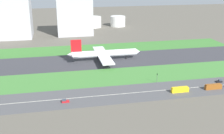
{
  "coord_description": "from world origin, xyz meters",
  "views": [
    {
      "loc": [
        -39.96,
        -230.92,
        73.72
      ],
      "look_at": [
        0.93,
        -36.5,
        6.0
      ],
      "focal_mm": 44.54,
      "sensor_mm": 36.0,
      "label": 1
    }
  ],
  "objects_px": {
    "car_0": "(65,101)",
    "fuel_tank_centre": "(118,21)",
    "car_1": "(219,81)",
    "terminal_building": "(10,17)",
    "bus_1": "(213,87)",
    "traffic_light": "(157,77)",
    "fuel_tank_west": "(93,22)",
    "airliner": "(103,54)",
    "bus_0": "(180,90)",
    "hangar_building": "(74,16)"
  },
  "relations": [
    {
      "from": "car_0",
      "to": "fuel_tank_centre",
      "type": "distance_m",
      "value": 252.56
    },
    {
      "from": "car_1",
      "to": "terminal_building",
      "type": "distance_m",
      "value": 244.67
    },
    {
      "from": "car_0",
      "to": "terminal_building",
      "type": "relative_size",
      "value": 0.09
    },
    {
      "from": "terminal_building",
      "to": "bus_1",
      "type": "bearing_deg",
      "value": -51.8
    },
    {
      "from": "traffic_light",
      "to": "fuel_tank_west",
      "type": "height_order",
      "value": "fuel_tank_west"
    },
    {
      "from": "airliner",
      "to": "bus_1",
      "type": "xyz_separation_m",
      "value": [
        60.42,
        -78.0,
        -4.41
      ]
    },
    {
      "from": "bus_0",
      "to": "terminal_building",
      "type": "bearing_deg",
      "value": -56.46
    },
    {
      "from": "bus_1",
      "to": "hangar_building",
      "type": "bearing_deg",
      "value": -68.5
    },
    {
      "from": "bus_1",
      "to": "fuel_tank_centre",
      "type": "bearing_deg",
      "value": -87.47
    },
    {
      "from": "bus_0",
      "to": "hangar_building",
      "type": "distance_m",
      "value": 200.03
    },
    {
      "from": "car_1",
      "to": "terminal_building",
      "type": "relative_size",
      "value": 0.09
    },
    {
      "from": "bus_0",
      "to": "car_0",
      "type": "bearing_deg",
      "value": 0.0
    },
    {
      "from": "airliner",
      "to": "fuel_tank_west",
      "type": "height_order",
      "value": "airliner"
    },
    {
      "from": "bus_0",
      "to": "fuel_tank_centre",
      "type": "xyz_separation_m",
      "value": [
        13.33,
        237.0,
        5.41
      ]
    },
    {
      "from": "bus_1",
      "to": "fuel_tank_centre",
      "type": "height_order",
      "value": "fuel_tank_centre"
    },
    {
      "from": "fuel_tank_west",
      "to": "fuel_tank_centre",
      "type": "distance_m",
      "value": 35.83
    },
    {
      "from": "fuel_tank_west",
      "to": "fuel_tank_centre",
      "type": "bearing_deg",
      "value": 0.0
    },
    {
      "from": "car_1",
      "to": "hangar_building",
      "type": "bearing_deg",
      "value": 115.41
    },
    {
      "from": "bus_0",
      "to": "fuel_tank_west",
      "type": "relative_size",
      "value": 0.51
    },
    {
      "from": "airliner",
      "to": "traffic_light",
      "type": "relative_size",
      "value": 9.03
    },
    {
      "from": "hangar_building",
      "to": "fuel_tank_centre",
      "type": "xyz_separation_m",
      "value": [
        65.17,
        45.0,
        -16.04
      ]
    },
    {
      "from": "fuel_tank_centre",
      "to": "car_0",
      "type": "bearing_deg",
      "value": -110.17
    },
    {
      "from": "bus_0",
      "to": "hangar_building",
      "type": "bearing_deg",
      "value": -74.89
    },
    {
      "from": "traffic_light",
      "to": "fuel_tank_west",
      "type": "xyz_separation_m",
      "value": [
        -13.47,
        219.01,
        3.13
      ]
    },
    {
      "from": "airliner",
      "to": "terminal_building",
      "type": "bearing_deg",
      "value": 128.49
    },
    {
      "from": "airliner",
      "to": "car_1",
      "type": "xyz_separation_m",
      "value": [
        71.25,
        -68.0,
        -5.31
      ]
    },
    {
      "from": "airliner",
      "to": "fuel_tank_centre",
      "type": "distance_m",
      "value": 166.67
    },
    {
      "from": "car_0",
      "to": "car_1",
      "type": "xyz_separation_m",
      "value": [
        108.34,
        10.0,
        0.0
      ]
    },
    {
      "from": "car_1",
      "to": "bus_0",
      "type": "distance_m",
      "value": 36.05
    },
    {
      "from": "hangar_building",
      "to": "airliner",
      "type": "bearing_deg",
      "value": -82.4
    },
    {
      "from": "airliner",
      "to": "traffic_light",
      "type": "bearing_deg",
      "value": -65.3
    },
    {
      "from": "car_0",
      "to": "bus_0",
      "type": "distance_m",
      "value": 73.72
    },
    {
      "from": "terminal_building",
      "to": "fuel_tank_centre",
      "type": "distance_m",
      "value": 148.57
    },
    {
      "from": "bus_1",
      "to": "fuel_tank_west",
      "type": "height_order",
      "value": "fuel_tank_west"
    },
    {
      "from": "terminal_building",
      "to": "fuel_tank_centre",
      "type": "height_order",
      "value": "terminal_building"
    },
    {
      "from": "airliner",
      "to": "traffic_light",
      "type": "distance_m",
      "value": 66.08
    },
    {
      "from": "traffic_light",
      "to": "bus_0",
      "type": "bearing_deg",
      "value": -63.35
    },
    {
      "from": "car_0",
      "to": "car_1",
      "type": "bearing_deg",
      "value": -174.73
    },
    {
      "from": "bus_1",
      "to": "traffic_light",
      "type": "height_order",
      "value": "traffic_light"
    },
    {
      "from": "terminal_building",
      "to": "fuel_tank_centre",
      "type": "xyz_separation_m",
      "value": [
        140.6,
        45.0,
        -16.7
      ]
    },
    {
      "from": "bus_1",
      "to": "bus_0",
      "type": "xyz_separation_m",
      "value": [
        -23.8,
        0.0,
        0.0
      ]
    },
    {
      "from": "car_0",
      "to": "bus_0",
      "type": "bearing_deg",
      "value": -180.0
    },
    {
      "from": "fuel_tank_west",
      "to": "car_1",
      "type": "bearing_deg",
      "value": -75.88
    },
    {
      "from": "traffic_light",
      "to": "hangar_building",
      "type": "distance_m",
      "value": 180.2
    },
    {
      "from": "car_0",
      "to": "bus_0",
      "type": "height_order",
      "value": "bus_0"
    },
    {
      "from": "car_0",
      "to": "terminal_building",
      "type": "height_order",
      "value": "terminal_building"
    },
    {
      "from": "car_1",
      "to": "bus_1",
      "type": "bearing_deg",
      "value": -137.27
    },
    {
      "from": "terminal_building",
      "to": "hangar_building",
      "type": "relative_size",
      "value": 1.04
    },
    {
      "from": "car_1",
      "to": "hangar_building",
      "type": "height_order",
      "value": "hangar_building"
    },
    {
      "from": "bus_1",
      "to": "car_0",
      "type": "xyz_separation_m",
      "value": [
        -97.51,
        0.0,
        -0.9
      ]
    }
  ]
}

